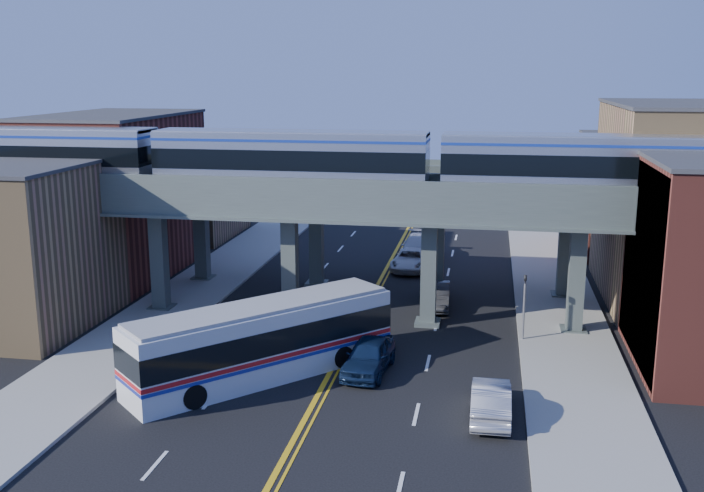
% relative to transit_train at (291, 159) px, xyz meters
% --- Properties ---
extents(ground, '(120.00, 120.00, 0.00)m').
position_rel_transit_train_xyz_m(ground, '(3.83, -8.00, -9.27)').
color(ground, black).
rests_on(ground, ground).
extents(sidewalk_west, '(5.00, 70.00, 0.16)m').
position_rel_transit_train_xyz_m(sidewalk_west, '(-7.67, 2.00, -9.19)').
color(sidewalk_west, gray).
rests_on(sidewalk_west, ground).
extents(sidewalk_east, '(5.00, 70.00, 0.16)m').
position_rel_transit_train_xyz_m(sidewalk_east, '(15.33, 2.00, -9.19)').
color(sidewalk_east, gray).
rests_on(sidewalk_east, ground).
extents(building_west_a, '(8.00, 10.00, 9.00)m').
position_rel_transit_train_xyz_m(building_west_a, '(-14.67, -4.00, -4.77)').
color(building_west_a, '#93764C').
rests_on(building_west_a, ground).
extents(building_west_b, '(8.00, 14.00, 11.00)m').
position_rel_transit_train_xyz_m(building_west_b, '(-14.67, 8.00, -3.77)').
color(building_west_b, brown).
rests_on(building_west_b, ground).
extents(building_west_c, '(8.00, 10.00, 8.00)m').
position_rel_transit_train_xyz_m(building_west_c, '(-14.67, 21.00, -5.27)').
color(building_west_c, '#93764C').
rests_on(building_west_c, ground).
extents(building_east_b, '(8.00, 14.00, 12.00)m').
position_rel_transit_train_xyz_m(building_east_b, '(22.33, 8.00, -3.27)').
color(building_east_b, '#93764C').
rests_on(building_east_b, ground).
extents(building_east_c, '(8.00, 10.00, 9.00)m').
position_rel_transit_train_xyz_m(building_east_c, '(22.33, 21.00, -4.77)').
color(building_east_c, brown).
rests_on(building_east_c, ground).
extents(mural_panel, '(0.10, 9.50, 9.50)m').
position_rel_transit_train_xyz_m(mural_panel, '(18.38, -4.00, -4.52)').
color(mural_panel, teal).
rests_on(mural_panel, ground).
extents(elevated_viaduct_near, '(52.00, 3.60, 7.40)m').
position_rel_transit_train_xyz_m(elevated_viaduct_near, '(3.83, 0.00, -2.80)').
color(elevated_viaduct_near, '#46514E').
rests_on(elevated_viaduct_near, ground).
extents(elevated_viaduct_far, '(52.00, 3.60, 7.40)m').
position_rel_transit_train_xyz_m(elevated_viaduct_far, '(3.83, 7.00, -2.80)').
color(elevated_viaduct_far, '#46514E').
rests_on(elevated_viaduct_far, ground).
extents(transit_train, '(47.41, 2.97, 3.46)m').
position_rel_transit_train_xyz_m(transit_train, '(0.00, 0.00, 0.00)').
color(transit_train, black).
rests_on(transit_train, elevated_viaduct_near).
extents(stop_sign, '(0.76, 0.09, 2.63)m').
position_rel_transit_train_xyz_m(stop_sign, '(4.13, -5.00, -7.52)').
color(stop_sign, slate).
rests_on(stop_sign, ground).
extents(traffic_signal, '(0.15, 0.18, 4.10)m').
position_rel_transit_train_xyz_m(traffic_signal, '(13.03, -2.00, -6.97)').
color(traffic_signal, slate).
rests_on(traffic_signal, ground).
extents(transit_bus, '(11.06, 11.58, 3.38)m').
position_rel_transit_train_xyz_m(transit_bus, '(0.83, -9.10, -7.54)').
color(transit_bus, silver).
rests_on(transit_bus, ground).
extents(car_lane_a, '(2.36, 4.92, 1.62)m').
position_rel_transit_train_xyz_m(car_lane_a, '(5.63, -7.66, -8.46)').
color(car_lane_a, '#10203D').
rests_on(car_lane_a, ground).
extents(car_lane_b, '(1.76, 4.54, 1.48)m').
position_rel_transit_train_xyz_m(car_lane_b, '(8.07, 3.39, -8.54)').
color(car_lane_b, '#343436').
rests_on(car_lane_b, ground).
extents(car_lane_c, '(2.83, 5.44, 1.46)m').
position_rel_transit_train_xyz_m(car_lane_c, '(5.63, 12.40, -8.54)').
color(car_lane_c, silver).
rests_on(car_lane_c, ground).
extents(car_lane_d, '(2.69, 6.41, 1.85)m').
position_rel_transit_train_xyz_m(car_lane_d, '(5.90, 15.35, -8.35)').
color(car_lane_d, silver).
rests_on(car_lane_d, ground).
extents(car_parked_curb, '(1.61, 4.61, 1.52)m').
position_rel_transit_train_xyz_m(car_parked_curb, '(11.39, -11.72, -8.52)').
color(car_parked_curb, '#A2A1A6').
rests_on(car_parked_curb, ground).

